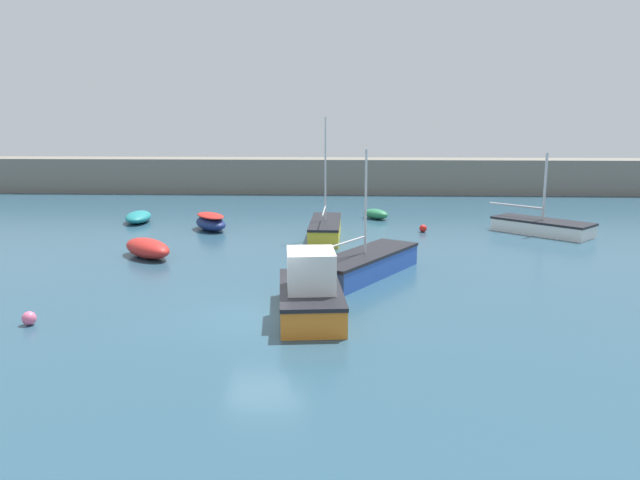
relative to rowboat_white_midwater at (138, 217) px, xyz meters
name	(u,v)px	position (x,y,z in m)	size (l,w,h in m)	color
ground_plane	(266,322)	(10.00, -17.83, -0.42)	(120.00, 120.00, 0.20)	#284C60
harbor_breakwater	(317,175)	(10.00, 15.54, 1.09)	(57.65, 3.39, 2.81)	slate
rowboat_white_midwater	(138,217)	(0.00, 0.00, 0.00)	(1.90, 3.34, 0.64)	teal
rowboat_with_red_cover	(211,222)	(4.90, -2.41, 0.15)	(2.71, 3.19, 0.93)	navy
sailboat_tall_mast	(325,229)	(11.38, -4.44, 0.16)	(1.57, 6.04, 6.21)	yellow
motorboat_grey_hull	(311,292)	(11.37, -17.39, 0.45)	(2.44, 4.98, 2.17)	orange
rowboat_blue_near	(147,248)	(3.55, -9.37, 0.11)	(3.19, 3.19, 0.85)	red
sailboat_short_mast	(365,264)	(13.22, -12.25, 0.16)	(4.68, 6.18, 5.00)	#2D56B7
dinghy_near_pier	(376,214)	(14.28, 1.84, -0.01)	(1.98, 2.05, 0.62)	#287A4C
sailboat_twin_hulled	(542,226)	(23.03, -2.79, 0.09)	(5.12, 4.97, 4.36)	white
mooring_buoy_red	(423,228)	(16.68, -2.55, -0.11)	(0.41, 0.41, 0.41)	red
mooring_buoy_pink	(29,318)	(2.87, -18.69, -0.11)	(0.42, 0.42, 0.42)	#EA668C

